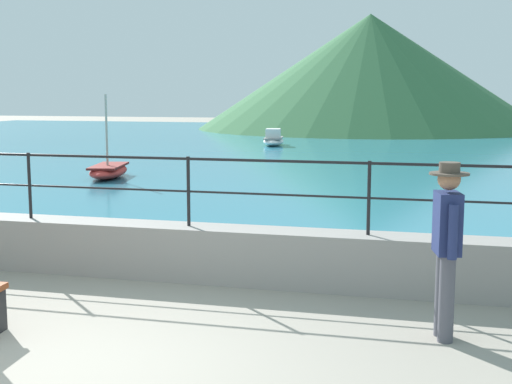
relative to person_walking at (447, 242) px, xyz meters
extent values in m
plane|color=gray|center=(-3.19, -1.70, -0.98)|extent=(120.00, 120.00, 0.00)
cube|color=gray|center=(-3.19, 1.50, -0.63)|extent=(20.00, 0.56, 0.70)
cylinder|color=black|center=(-5.49, 1.50, 0.17)|extent=(0.04, 0.04, 0.90)
cylinder|color=black|center=(-3.19, 1.50, 0.17)|extent=(0.04, 0.04, 0.90)
cylinder|color=black|center=(-0.89, 1.50, 0.17)|extent=(0.04, 0.04, 0.90)
cylinder|color=black|center=(-3.19, 1.50, 0.59)|extent=(18.40, 0.04, 0.04)
cylinder|color=black|center=(-3.19, 1.50, 0.17)|extent=(18.40, 0.03, 0.03)
cube|color=teal|center=(-3.19, 24.14, -0.95)|extent=(64.00, 44.32, 0.06)
cone|color=#33663D|center=(-4.50, 39.94, 2.76)|extent=(22.73, 22.73, 7.48)
cylinder|color=#4C4C56|center=(0.02, -0.09, -0.55)|extent=(0.15, 0.15, 0.86)
cylinder|color=#4C4C56|center=(-0.02, 0.09, -0.55)|extent=(0.15, 0.15, 0.86)
cube|color=navy|center=(0.00, 0.00, 0.18)|extent=(0.29, 0.40, 0.60)
cylinder|color=navy|center=(0.05, -0.24, 0.14)|extent=(0.09, 0.09, 0.52)
cylinder|color=navy|center=(-0.05, 0.24, 0.14)|extent=(0.09, 0.09, 0.52)
sphere|color=#9E7051|center=(0.00, 0.00, 0.61)|extent=(0.22, 0.22, 0.22)
cylinder|color=#4C4238|center=(0.00, 0.00, 0.66)|extent=(0.38, 0.38, 0.02)
cylinder|color=#4C4238|center=(0.00, 0.00, 0.72)|extent=(0.20, 0.20, 0.10)
ellipsoid|color=red|center=(-8.92, 10.77, -0.74)|extent=(1.38, 2.44, 0.36)
cube|color=maroon|center=(-8.92, 10.77, -0.59)|extent=(1.15, 1.96, 0.06)
cylinder|color=#B2A899|center=(-8.89, 10.67, 0.42)|extent=(0.06, 0.06, 1.95)
ellipsoid|color=white|center=(-7.19, 23.66, -0.74)|extent=(1.24, 2.41, 0.36)
cube|color=gray|center=(-7.19, 23.66, -0.59)|extent=(1.04, 1.94, 0.06)
cube|color=silver|center=(-7.15, 23.41, -0.36)|extent=(0.74, 0.89, 0.40)
camera|label=1|loc=(-0.14, -6.86, 1.43)|focal=48.95mm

